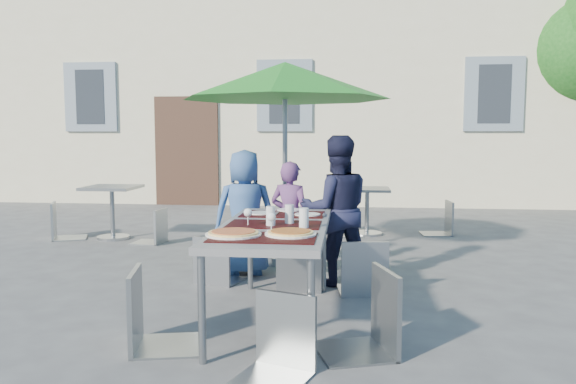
# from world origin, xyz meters

# --- Properties ---
(ground) EXTENTS (90.00, 90.00, 0.00)m
(ground) POSITION_xyz_m (0.00, 0.00, 0.00)
(ground) COLOR #454548
(ground) RESTS_ON ground
(building) EXTENTS (13.60, 8.20, 11.10)m
(building) POSITION_xyz_m (-0.00, 11.50, 4.85)
(building) COLOR beige
(building) RESTS_ON ground
(dining_table) EXTENTS (0.80, 1.85, 0.76)m
(dining_table) POSITION_xyz_m (0.72, 0.54, 0.70)
(dining_table) COLOR #4B4B50
(dining_table) RESTS_ON ground
(pizza_near_left) EXTENTS (0.38, 0.38, 0.03)m
(pizza_near_left) POSITION_xyz_m (0.50, 0.05, 0.77)
(pizza_near_left) COLOR white
(pizza_near_left) RESTS_ON dining_table
(pizza_near_right) EXTENTS (0.35, 0.35, 0.03)m
(pizza_near_right) POSITION_xyz_m (0.89, 0.10, 0.77)
(pizza_near_right) COLOR white
(pizza_near_right) RESTS_ON dining_table
(glassware) EXTENTS (0.49, 0.38, 0.15)m
(glassware) POSITION_xyz_m (0.79, 0.47, 0.83)
(glassware) COLOR silver
(glassware) RESTS_ON dining_table
(place_settings) EXTENTS (0.67, 0.49, 0.01)m
(place_settings) POSITION_xyz_m (0.74, 1.16, 0.76)
(place_settings) COLOR white
(place_settings) RESTS_ON dining_table
(child_0) EXTENTS (0.70, 0.54, 1.28)m
(child_0) POSITION_xyz_m (0.23, 1.96, 0.64)
(child_0) COLOR #355793
(child_0) RESTS_ON ground
(child_1) EXTENTS (0.50, 0.40, 1.17)m
(child_1) POSITION_xyz_m (0.69, 1.93, 0.58)
(child_1) COLOR #5B346B
(child_1) RESTS_ON ground
(child_2) EXTENTS (0.77, 0.55, 1.43)m
(child_2) POSITION_xyz_m (1.16, 1.70, 0.71)
(child_2) COLOR #171933
(child_2) RESTS_ON ground
(chair_0) EXTENTS (0.48, 0.49, 0.88)m
(chair_0) POSITION_xyz_m (0.02, 1.56, 0.51)
(chair_0) COLOR gray
(chair_0) RESTS_ON ground
(chair_1) EXTENTS (0.42, 0.43, 0.93)m
(chair_1) POSITION_xyz_m (0.83, 1.41, 0.54)
(chair_1) COLOR gray
(chair_1) RESTS_ON ground
(chair_2) EXTENTS (0.47, 0.48, 0.95)m
(chair_2) POSITION_xyz_m (1.42, 1.34, 0.56)
(chair_2) COLOR #91959C
(chair_2) RESTS_ON ground
(chair_3) EXTENTS (0.54, 0.54, 1.02)m
(chair_3) POSITION_xyz_m (-0.03, -0.10, 0.60)
(chair_3) COLOR gray
(chair_3) RESTS_ON ground
(chair_4) EXTENTS (0.59, 0.58, 1.04)m
(chair_4) POSITION_xyz_m (1.43, -0.01, 0.62)
(chair_4) COLOR gray
(chair_4) RESTS_ON ground
(chair_5) EXTENTS (0.51, 0.52, 0.91)m
(chair_5) POSITION_xyz_m (0.87, -0.43, 0.53)
(chair_5) COLOR gray
(chair_5) RESTS_ON ground
(patio_umbrella) EXTENTS (2.30, 2.30, 2.22)m
(patio_umbrella) POSITION_xyz_m (0.57, 2.53, 2.00)
(patio_umbrella) COLOR #ABAEB3
(patio_umbrella) RESTS_ON ground
(cafe_table_0) EXTENTS (0.68, 0.68, 0.73)m
(cafe_table_0) POSITION_xyz_m (-1.95, 3.69, 0.49)
(cafe_table_0) COLOR #ABAEB3
(cafe_table_0) RESTS_ON ground
(bg_chair_l_0) EXTENTS (0.57, 0.56, 0.97)m
(bg_chair_l_0) POSITION_xyz_m (-2.65, 3.61, 0.57)
(bg_chair_l_0) COLOR #949B9F
(bg_chair_l_0) RESTS_ON ground
(bg_chair_r_0) EXTENTS (0.42, 0.42, 0.87)m
(bg_chair_r_0) POSITION_xyz_m (-1.27, 3.46, 0.50)
(bg_chair_r_0) COLOR #94999F
(bg_chair_r_0) RESTS_ON ground
(cafe_table_1) EXTENTS (0.63, 0.63, 0.67)m
(cafe_table_1) POSITION_xyz_m (1.54, 4.40, 0.43)
(cafe_table_1) COLOR #ABAEB3
(cafe_table_1) RESTS_ON ground
(bg_chair_l_1) EXTENTS (0.57, 0.57, 1.01)m
(bg_chair_l_1) POSITION_xyz_m (1.12, 4.28, 0.59)
(bg_chair_l_1) COLOR gray
(bg_chair_l_1) RESTS_ON ground
(bg_chair_r_1) EXTENTS (0.44, 0.44, 0.92)m
(bg_chair_r_1) POSITION_xyz_m (2.62, 4.53, 0.54)
(bg_chair_r_1) COLOR gray
(bg_chair_r_1) RESTS_ON ground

